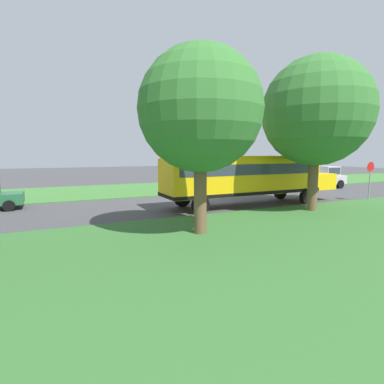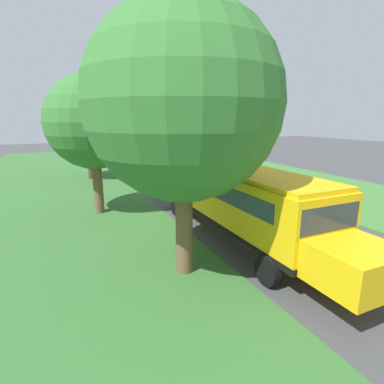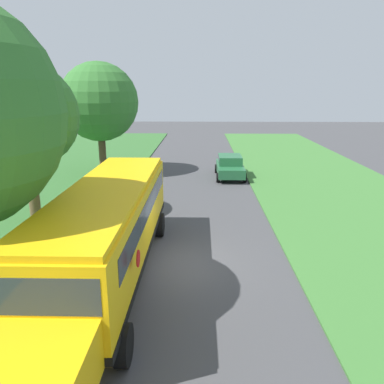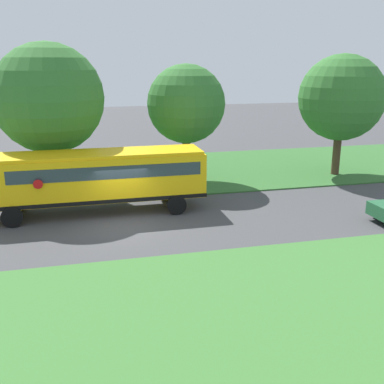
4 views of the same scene
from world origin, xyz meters
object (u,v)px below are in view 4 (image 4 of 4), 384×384
Objects in this scene: school_bus at (94,176)px; oak_tree_far_end at (340,98)px; oak_tree_beside_bus at (50,97)px; oak_tree_roadside_mid at (186,103)px.

oak_tree_far_end is (-4.47, 16.19, 3.27)m from school_bus.
school_bus is 1.54× the size of oak_tree_far_end.
oak_tree_far_end is at bearing 93.85° from oak_tree_beside_bus.
oak_tree_roadside_mid reaches higher than school_bus.
school_bus is 8.34m from oak_tree_roadside_mid.
oak_tree_roadside_mid is at bearing 130.39° from school_bus.
oak_tree_beside_bus is at bearing -86.15° from oak_tree_far_end.
oak_tree_beside_bus is (-3.24, -2.05, 3.75)m from school_bus.
oak_tree_far_end reaches higher than school_bus.
school_bus is 1.45× the size of oak_tree_beside_bus.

